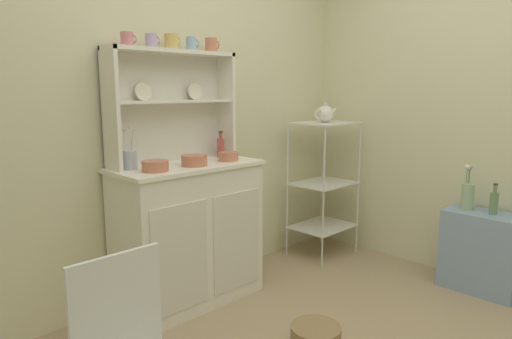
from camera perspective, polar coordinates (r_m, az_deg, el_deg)
wall_back at (r=3.02m, az=-10.77°, el=8.02°), size 3.84×0.05×2.50m
hutch_cabinet at (r=2.91m, az=-8.45°, el=-7.84°), size 0.93×0.45×0.90m
hutch_shelf_unit at (r=2.90m, az=-10.79°, el=8.87°), size 0.87×0.18×0.69m
bakers_rack at (r=3.70m, az=8.52°, el=-0.83°), size 0.49×0.38×1.09m
side_shelf_blue at (r=3.45m, az=26.58°, el=-9.26°), size 0.28×0.48×0.54m
floor_basket at (r=2.51m, az=7.51°, el=-20.50°), size 0.26×0.26×0.15m
cup_rose_0 at (r=2.73m, az=-15.93°, el=15.54°), size 0.09×0.07×0.08m
cup_lilac_1 at (r=2.81m, az=-13.07°, el=15.53°), size 0.08×0.07×0.08m
cup_gold_2 at (r=2.88m, az=-10.64°, el=15.57°), size 0.10×0.08×0.09m
cup_sky_3 at (r=2.97m, az=-8.15°, el=15.41°), size 0.08×0.06×0.09m
cup_terracotta_4 at (r=3.07m, az=-5.67°, el=15.34°), size 0.09×0.08×0.09m
bowl_mixing_large at (r=2.59m, az=-12.59°, el=0.44°), size 0.15×0.15×0.06m
bowl_floral_medium at (r=2.74m, az=-7.80°, el=1.14°), size 0.16×0.16×0.06m
bowl_cream_small at (r=2.91m, az=-3.52°, el=1.65°), size 0.13×0.13×0.06m
jam_bottle at (r=3.07m, az=-4.47°, el=2.88°), size 0.05×0.05×0.18m
utensil_jar at (r=2.68m, az=-15.63°, el=1.23°), size 0.08×0.08×0.24m
porcelain_teapot at (r=3.63m, az=8.71°, el=6.96°), size 0.22×0.13×0.16m
flower_vase at (r=3.39m, az=25.16°, el=-2.88°), size 0.08×0.08×0.31m
oil_bottle at (r=3.34m, az=27.83°, el=-3.67°), size 0.05×0.05×0.21m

